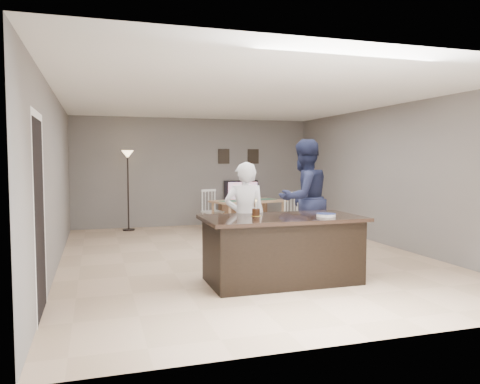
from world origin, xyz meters
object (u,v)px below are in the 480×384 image
object	(u,v)px
birthday_cake	(256,212)
plate_stack	(326,215)
tv_console	(243,213)
kitchen_island	(282,249)
floor_lamp	(128,168)
television	(242,191)
man	(304,199)
dining_table	(248,206)
woman	(245,219)

from	to	relation	value
birthday_cake	plate_stack	world-z (taller)	birthday_cake
tv_console	plate_stack	size ratio (longest dim) A/B	4.50
kitchen_island	floor_lamp	world-z (taller)	floor_lamp
tv_console	floor_lamp	bearing A→B (deg)	-176.26
kitchen_island	floor_lamp	bearing A→B (deg)	107.39
television	man	distance (m)	4.30
birthday_cake	dining_table	distance (m)	4.25
tv_console	television	xyz separation A→B (m)	(0.00, 0.07, 0.56)
kitchen_island	woman	world-z (taller)	woman
kitchen_island	man	world-z (taller)	man
tv_console	woman	size ratio (longest dim) A/B	0.73
woman	tv_console	bearing A→B (deg)	-93.29
television	floor_lamp	xyz separation A→B (m)	(-2.89, -0.26, 0.60)
woman	dining_table	distance (m)	3.86
kitchen_island	tv_console	size ratio (longest dim) A/B	1.79
birthday_cake	dining_table	xyz separation A→B (m)	(1.22, 4.05, -0.34)
man	tv_console	bearing A→B (deg)	-108.66
woman	plate_stack	size ratio (longest dim) A/B	6.12
kitchen_island	television	bearing A→B (deg)	77.99
man	plate_stack	distance (m)	1.59
tv_console	floor_lamp	size ratio (longest dim) A/B	0.64
man	floor_lamp	size ratio (longest dim) A/B	1.07
television	birthday_cake	distance (m)	5.70
tv_console	plate_stack	distance (m)	5.83
dining_table	floor_lamp	world-z (taller)	floor_lamp
floor_lamp	plate_stack	bearing A→B (deg)	-68.07
tv_console	television	size ratio (longest dim) A/B	1.31
television	woman	bearing A→B (deg)	73.01
tv_console	dining_table	bearing A→B (deg)	-102.60
kitchen_island	man	size ratio (longest dim) A/B	1.07
dining_table	floor_lamp	distance (m)	2.96
woman	dining_table	bearing A→B (deg)	-94.96
plate_stack	floor_lamp	distance (m)	6.03
man	floor_lamp	world-z (taller)	man
dining_table	floor_lamp	size ratio (longest dim) A/B	1.13
kitchen_island	birthday_cake	size ratio (longest dim) A/B	9.74
tv_console	dining_table	world-z (taller)	dining_table
woman	man	distance (m)	1.54
television	plate_stack	distance (m)	5.87
floor_lamp	tv_console	bearing A→B (deg)	3.74
woman	man	xyz separation A→B (m)	(1.31, 0.80, 0.19)
kitchen_island	man	distance (m)	1.74
tv_console	man	world-z (taller)	man
tv_console	dining_table	distance (m)	1.44
television	plate_stack	xyz separation A→B (m)	(-0.64, -5.83, 0.06)
woman	kitchen_island	bearing A→B (deg)	136.79
woman	birthday_cake	size ratio (longest dim) A/B	7.40
plate_stack	tv_console	bearing A→B (deg)	83.65
tv_console	birthday_cake	distance (m)	5.67
kitchen_island	plate_stack	world-z (taller)	plate_stack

